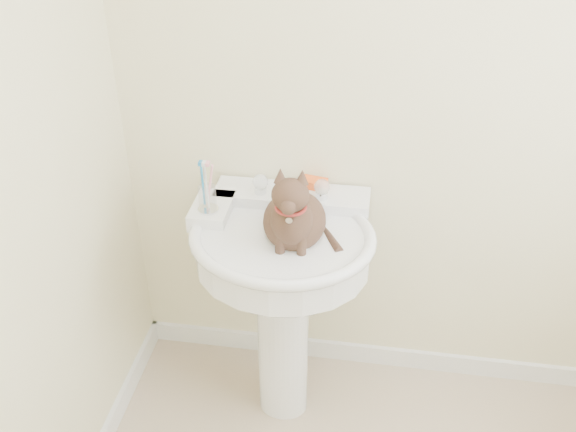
% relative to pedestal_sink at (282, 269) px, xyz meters
% --- Properties ---
extents(wall_back, '(2.20, 0.00, 2.50)m').
position_rel_pedestal_sink_xyz_m(wall_back, '(0.46, 0.29, 0.56)').
color(wall_back, beige).
rests_on(wall_back, ground).
extents(baseboard_back, '(2.20, 0.02, 0.09)m').
position_rel_pedestal_sink_xyz_m(baseboard_back, '(0.46, 0.28, -0.65)').
color(baseboard_back, white).
rests_on(baseboard_back, floor).
extents(pedestal_sink, '(0.64, 0.63, 0.88)m').
position_rel_pedestal_sink_xyz_m(pedestal_sink, '(0.00, 0.00, 0.00)').
color(pedestal_sink, white).
rests_on(pedestal_sink, floor).
extents(faucet, '(0.28, 0.12, 0.14)m').
position_rel_pedestal_sink_xyz_m(faucet, '(0.00, 0.16, 0.23)').
color(faucet, silver).
rests_on(faucet, pedestal_sink).
extents(soap_bar, '(0.10, 0.07, 0.03)m').
position_rel_pedestal_sink_xyz_m(soap_bar, '(0.08, 0.25, 0.20)').
color(soap_bar, '#F35B1D').
rests_on(soap_bar, pedestal_sink).
extents(toothbrush_cup, '(0.07, 0.07, 0.19)m').
position_rel_pedestal_sink_xyz_m(toothbrush_cup, '(-0.26, 0.04, 0.24)').
color(toothbrush_cup, silver).
rests_on(toothbrush_cup, pedestal_sink).
extents(cat, '(0.23, 0.29, 0.42)m').
position_rel_pedestal_sink_xyz_m(cat, '(0.04, -0.03, 0.23)').
color(cat, '#543528').
rests_on(cat, pedestal_sink).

